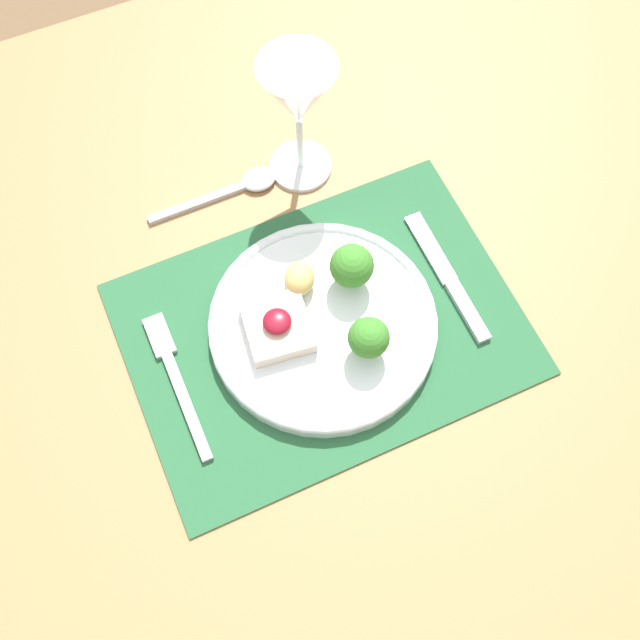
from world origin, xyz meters
TOP-DOWN VIEW (x-y plane):
  - ground_plane at (0.00, 0.00)m, footprint 8.00×8.00m
  - dining_table at (0.00, 0.00)m, footprint 1.44×1.16m
  - placemat at (0.00, 0.00)m, footprint 0.44×0.32m
  - dinner_plate at (-0.00, 0.00)m, footprint 0.26×0.26m
  - fork at (-0.17, 0.01)m, footprint 0.02×0.18m
  - knife at (0.16, -0.01)m, footprint 0.02×0.18m
  - spoon at (-0.02, 0.22)m, footprint 0.17×0.04m
  - wine_glass_near at (0.07, 0.22)m, footprint 0.09×0.09m

SIDE VIEW (x-z plane):
  - ground_plane at x=0.00m, z-range 0.00..0.00m
  - dining_table at x=0.00m, z-range 0.30..1.06m
  - placemat at x=0.00m, z-range 0.76..0.76m
  - spoon at x=-0.02m, z-range 0.76..0.77m
  - knife at x=0.16m, z-range 0.76..0.77m
  - fork at x=-0.17m, z-range 0.76..0.77m
  - dinner_plate at x=0.00m, z-range 0.74..0.82m
  - wine_glass_near at x=0.07m, z-range 0.80..0.98m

